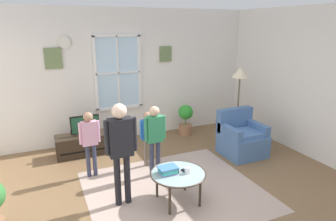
{
  "coord_description": "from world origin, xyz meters",
  "views": [
    {
      "loc": [
        -1.72,
        -3.49,
        2.44
      ],
      "look_at": [
        0.09,
        0.62,
        1.14
      ],
      "focal_mm": 31.61,
      "sensor_mm": 36.0,
      "label": 1
    }
  ],
  "objects": [
    {
      "name": "armchair",
      "position": [
        1.75,
        0.85,
        0.33
      ],
      "size": [
        0.76,
        0.74,
        0.87
      ],
      "color": "#476B9E",
      "rests_on": "ground_plane"
    },
    {
      "name": "coffee_table",
      "position": [
        -0.09,
        -0.14,
        0.43
      ],
      "size": [
        0.79,
        0.79,
        0.46
      ],
      "color": "#99B2B7",
      "rests_on": "ground_plane"
    },
    {
      "name": "side_wall_right",
      "position": [
        2.93,
        0.0,
        1.4
      ],
      "size": [
        0.12,
        5.31,
        2.8
      ],
      "color": "silver",
      "rests_on": "ground_plane"
    },
    {
      "name": "person_pink_shirt",
      "position": [
        -1.08,
        1.13,
        0.7
      ],
      "size": [
        0.34,
        0.15,
        1.12
      ],
      "color": "#333851",
      "rests_on": "ground_plane"
    },
    {
      "name": "back_wall",
      "position": [
        -0.01,
        2.71,
        1.4
      ],
      "size": [
        5.74,
        0.17,
        2.8
      ],
      "color": "silver",
      "rests_on": "ground_plane"
    },
    {
      "name": "floor_lamp",
      "position": [
        2.02,
        1.37,
        1.37
      ],
      "size": [
        0.32,
        0.32,
        1.64
      ],
      "color": "black",
      "rests_on": "ground_plane"
    },
    {
      "name": "potted_plant_by_window",
      "position": [
        1.27,
        2.28,
        0.38
      ],
      "size": [
        0.33,
        0.33,
        0.7
      ],
      "color": "#9E6B4C",
      "rests_on": "ground_plane"
    },
    {
      "name": "tv_stand",
      "position": [
        -1.01,
        2.09,
        0.2
      ],
      "size": [
        1.14,
        0.44,
        0.4
      ],
      "color": "#2D2319",
      "rests_on": "ground_plane"
    },
    {
      "name": "remote_near_books",
      "position": [
        -0.08,
        -0.08,
        0.47
      ],
      "size": [
        0.08,
        0.15,
        0.02
      ],
      "primitive_type": "cube",
      "rotation": [
        0.0,
        0.0,
        -0.28
      ],
      "color": "black",
      "rests_on": "coffee_table"
    },
    {
      "name": "cup",
      "position": [
        0.03,
        -0.19,
        0.5
      ],
      "size": [
        0.08,
        0.08,
        0.09
      ],
      "primitive_type": "cylinder",
      "color": "white",
      "rests_on": "coffee_table"
    },
    {
      "name": "television",
      "position": [
        -1.01,
        2.09,
        0.6
      ],
      "size": [
        0.54,
        0.08,
        0.38
      ],
      "color": "#4C4C4C",
      "rests_on": "tv_stand"
    },
    {
      "name": "person_green_shirt",
      "position": [
        -0.1,
        0.72,
        0.76
      ],
      "size": [
        0.36,
        0.17,
        1.21
      ],
      "color": "#333851",
      "rests_on": "ground_plane"
    },
    {
      "name": "book_stack",
      "position": [
        -0.22,
        -0.09,
        0.5
      ],
      "size": [
        0.26,
        0.19,
        0.1
      ],
      "color": "#887AC1",
      "rests_on": "coffee_table"
    },
    {
      "name": "person_blue_shirt",
      "position": [
        -0.08,
        1.11,
        0.63
      ],
      "size": [
        0.3,
        0.14,
        1.01
      ],
      "color": "#726656",
      "rests_on": "ground_plane"
    },
    {
      "name": "remote_near_cup",
      "position": [
        0.02,
        -0.15,
        0.47
      ],
      "size": [
        0.08,
        0.15,
        0.02
      ],
      "primitive_type": "cube",
      "rotation": [
        0.0,
        0.0,
        0.31
      ],
      "color": "black",
      "rests_on": "coffee_table"
    },
    {
      "name": "person_black_shirt",
      "position": [
        -0.82,
        0.14,
        0.92
      ],
      "size": [
        0.44,
        0.2,
        1.47
      ],
      "color": "black",
      "rests_on": "ground_plane"
    },
    {
      "name": "area_rug",
      "position": [
        -0.02,
        0.15,
        0.0
      ],
      "size": [
        2.56,
        2.32,
        0.01
      ],
      "primitive_type": "cube",
      "color": "tan",
      "rests_on": "ground_plane"
    },
    {
      "name": "ground_plane",
      "position": [
        0.0,
        0.0,
        -0.01
      ],
      "size": [
        6.34,
        5.91,
        0.02
      ],
      "primitive_type": "cube",
      "color": "brown"
    }
  ]
}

